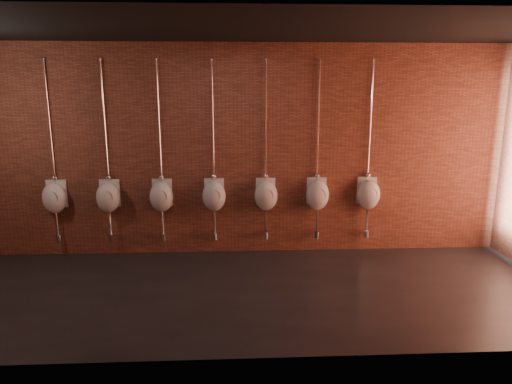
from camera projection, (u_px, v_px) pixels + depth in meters
ground at (231, 291)px, 5.83m from camera, size 8.50×8.50×0.00m
room_shell at (229, 134)px, 5.39m from camera, size 8.54×3.04×3.22m
urinal_0 at (55, 197)px, 6.83m from camera, size 0.38×0.33×2.71m
urinal_1 at (108, 196)px, 6.87m from camera, size 0.38×0.33×2.71m
urinal_2 at (161, 196)px, 6.91m from camera, size 0.38×0.33×2.71m
urinal_3 at (214, 195)px, 6.95m from camera, size 0.38×0.33×2.71m
urinal_4 at (266, 195)px, 6.99m from camera, size 0.38×0.33×2.71m
urinal_5 at (317, 194)px, 7.02m from camera, size 0.38×0.33×2.71m
urinal_6 at (368, 193)px, 7.06m from camera, size 0.38×0.33×2.71m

